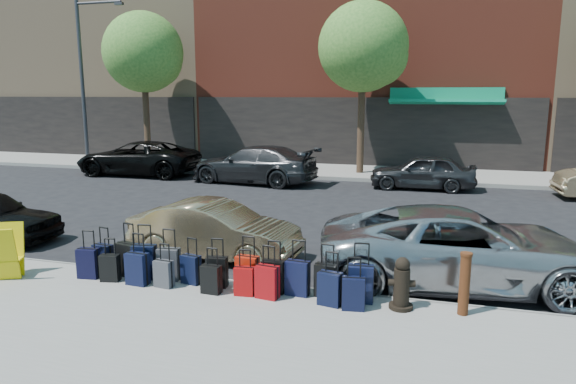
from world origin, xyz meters
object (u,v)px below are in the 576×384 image
(suitcase_front_5, at_px, (217,272))
(tree_center, at_px, (366,49))
(car_far_2, at_px, (423,172))
(car_near_1, at_px, (215,230))
(car_far_1, at_px, (254,164))
(car_far_0, at_px, (138,158))
(car_near_2, at_px, (462,248))
(tree_left, at_px, (146,54))
(bollard, at_px, (465,283))
(display_rack, at_px, (5,252))
(streetlight, at_px, (85,71))
(fire_hydrant, at_px, (402,285))

(suitcase_front_5, bearing_deg, tree_center, 81.62)
(suitcase_front_5, xyz_separation_m, car_far_2, (3.29, 11.80, 0.24))
(car_near_1, height_order, car_far_1, car_far_1)
(car_near_1, relative_size, car_far_0, 0.70)
(car_near_2, bearing_deg, car_near_1, 79.98)
(tree_left, xyz_separation_m, bollard, (14.02, -14.38, -4.74))
(car_near_2, xyz_separation_m, car_far_1, (-7.58, 9.64, 0.03))
(display_rack, relative_size, car_far_0, 0.19)
(bollard, xyz_separation_m, display_rack, (-8.21, -0.65, -0.02))
(streetlight, height_order, car_near_1, streetlight)
(tree_center, bearing_deg, car_far_0, -166.08)
(streetlight, bearing_deg, suitcase_front_5, -46.94)
(tree_center, xyz_separation_m, bollard, (3.52, -14.38, -4.74))
(tree_center, height_order, fire_hydrant, tree_center)
(streetlight, distance_m, car_near_2, 21.13)
(bollard, xyz_separation_m, car_far_1, (-7.56, 11.38, 0.09))
(tree_center, distance_m, car_far_2, 5.98)
(car_near_1, height_order, car_near_2, car_near_2)
(suitcase_front_5, distance_m, car_far_0, 14.97)
(car_far_2, bearing_deg, car_near_1, -23.28)
(car_near_2, bearing_deg, suitcase_front_5, 104.63)
(suitcase_front_5, distance_m, display_rack, 4.07)
(suitcase_front_5, height_order, car_far_1, car_far_1)
(fire_hydrant, xyz_separation_m, car_near_1, (-4.15, 2.02, 0.08))
(tree_left, xyz_separation_m, fire_hydrant, (13.06, -14.41, -4.86))
(car_near_2, height_order, car_far_2, car_near_2)
(tree_left, bearing_deg, car_near_2, -41.97)
(bollard, distance_m, car_far_1, 13.66)
(streetlight, xyz_separation_m, car_near_1, (11.85, -11.69, -4.04))
(tree_left, distance_m, tree_center, 10.50)
(fire_hydrant, bearing_deg, streetlight, 132.32)
(suitcase_front_5, bearing_deg, display_rack, -175.82)
(car_near_1, distance_m, car_near_2, 5.14)
(tree_center, xyz_separation_m, display_rack, (-4.70, -15.03, -4.76))
(tree_left, xyz_separation_m, streetlight, (-2.94, -0.70, -0.75))
(suitcase_front_5, distance_m, car_near_1, 2.15)
(streetlight, relative_size, bollard, 7.90)
(car_far_1, bearing_deg, car_far_0, -88.70)
(car_far_0, xyz_separation_m, car_far_2, (12.31, -0.13, -0.09))
(tree_center, bearing_deg, bollard, -76.25)
(streetlight, xyz_separation_m, car_far_0, (3.72, -1.71, -3.91))
(tree_center, xyz_separation_m, streetlight, (-13.44, -0.70, -0.75))
(tree_center, height_order, streetlight, streetlight)
(display_rack, bearing_deg, car_far_1, 62.29)
(streetlight, height_order, suitcase_front_5, streetlight)
(bollard, xyz_separation_m, car_near_2, (0.03, 1.74, 0.06))
(car_far_1, bearing_deg, tree_left, -107.67)
(suitcase_front_5, bearing_deg, fire_hydrant, -6.85)
(tree_left, height_order, fire_hydrant, tree_left)
(tree_left, distance_m, display_rack, 16.80)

